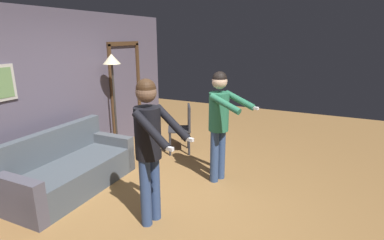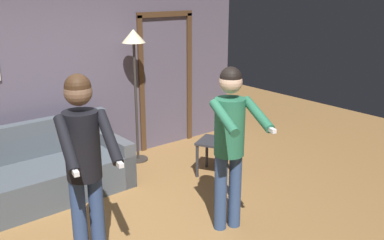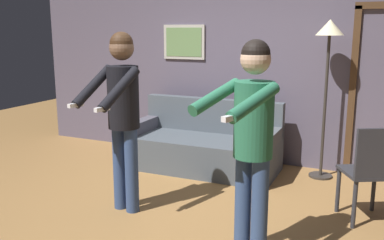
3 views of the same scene
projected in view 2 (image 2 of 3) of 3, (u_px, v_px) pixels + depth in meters
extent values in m
cube|color=#585062|center=(42.00, 79.00, 5.41)|extent=(6.40, 0.06, 2.60)
cube|color=#4C331E|center=(142.00, 86.00, 6.32)|extent=(0.08, 0.04, 2.04)
cube|color=#4C331E|center=(189.00, 78.00, 6.86)|extent=(0.08, 0.04, 2.04)
cube|color=#4C331E|center=(165.00, 14.00, 6.29)|extent=(0.98, 0.04, 0.08)
cube|color=#4A525A|center=(50.00, 181.00, 5.09)|extent=(1.91, 0.88, 0.42)
cube|color=#4A525A|center=(35.00, 139.00, 5.22)|extent=(1.90, 0.17, 0.45)
cube|color=#51555B|center=(114.00, 157.00, 5.59)|extent=(0.17, 0.85, 0.58)
cylinder|color=#332D28|center=(138.00, 159.00, 6.25)|extent=(0.28, 0.28, 0.02)
cylinder|color=#332D28|center=(136.00, 103.00, 6.00)|extent=(0.04, 0.04, 1.68)
cone|color=#F9EAB7|center=(133.00, 36.00, 5.72)|extent=(0.32, 0.32, 0.18)
cylinder|color=navy|center=(79.00, 223.00, 3.78)|extent=(0.13, 0.13, 0.84)
cylinder|color=navy|center=(97.00, 219.00, 3.85)|extent=(0.13, 0.13, 0.84)
cylinder|color=black|center=(82.00, 145.00, 3.60)|extent=(0.30, 0.30, 0.59)
sphere|color=brown|center=(78.00, 92.00, 3.46)|extent=(0.23, 0.23, 0.23)
sphere|color=#382314|center=(78.00, 87.00, 3.45)|extent=(0.22, 0.22, 0.22)
cylinder|color=black|center=(66.00, 143.00, 3.31)|extent=(0.18, 0.49, 0.37)
cube|color=white|center=(74.00, 171.00, 3.17)|extent=(0.07, 0.15, 0.04)
cylinder|color=black|center=(109.00, 137.00, 3.46)|extent=(0.18, 0.49, 0.37)
cube|color=white|center=(118.00, 163.00, 3.32)|extent=(0.07, 0.15, 0.04)
cylinder|color=#314874|center=(221.00, 193.00, 4.36)|extent=(0.13, 0.13, 0.82)
cylinder|color=#314874|center=(235.00, 190.00, 4.41)|extent=(0.13, 0.13, 0.82)
cylinder|color=#286B4C|center=(230.00, 127.00, 4.18)|extent=(0.30, 0.30, 0.58)
sphere|color=#D8AD8E|center=(231.00, 82.00, 4.05)|extent=(0.22, 0.22, 0.22)
sphere|color=black|center=(231.00, 78.00, 4.04)|extent=(0.21, 0.21, 0.21)
cylinder|color=#286B4C|center=(224.00, 117.00, 3.85)|extent=(0.25, 0.52, 0.23)
cylinder|color=#286B4C|center=(258.00, 114.00, 3.96)|extent=(0.25, 0.52, 0.23)
cube|color=white|center=(270.00, 129.00, 3.76)|extent=(0.09, 0.15, 0.04)
cylinder|color=#2D2D33|center=(207.00, 152.00, 5.94)|extent=(0.04, 0.04, 0.45)
cylinder|color=#2D2D33|center=(197.00, 161.00, 5.63)|extent=(0.04, 0.04, 0.45)
cylinder|color=#2D2D33|center=(232.00, 156.00, 5.81)|extent=(0.04, 0.04, 0.45)
cylinder|color=#2D2D33|center=(223.00, 165.00, 5.49)|extent=(0.04, 0.04, 0.45)
cube|color=#2D2D33|center=(215.00, 142.00, 5.65)|extent=(0.57, 0.57, 0.03)
cube|color=#2D2D33|center=(229.00, 126.00, 5.51)|extent=(0.39, 0.23, 0.45)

